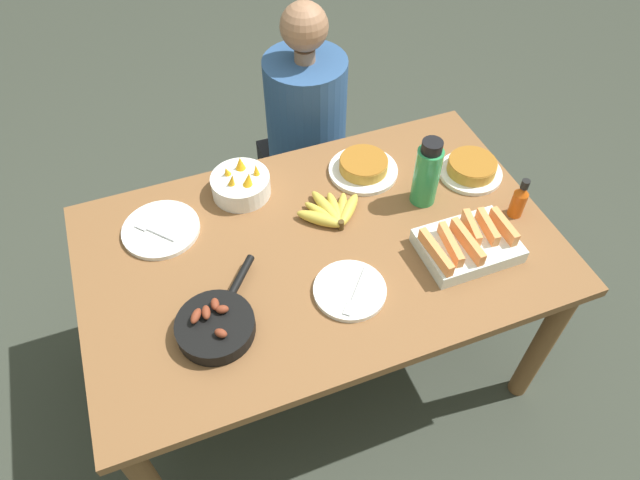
% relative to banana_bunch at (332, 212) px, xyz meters
% --- Properties ---
extents(ground_plane, '(14.00, 14.00, 0.00)m').
position_rel_banana_bunch_xyz_m(ground_plane, '(-0.08, -0.11, -0.75)').
color(ground_plane, '#383D33').
extents(dining_table, '(1.50, 0.93, 0.73)m').
position_rel_banana_bunch_xyz_m(dining_table, '(-0.08, -0.11, -0.12)').
color(dining_table, brown).
rests_on(dining_table, ground_plane).
extents(banana_bunch, '(0.24, 0.20, 0.04)m').
position_rel_banana_bunch_xyz_m(banana_bunch, '(0.00, 0.00, 0.00)').
color(banana_bunch, gold).
rests_on(banana_bunch, dining_table).
extents(melon_tray, '(0.30, 0.21, 0.10)m').
position_rel_banana_bunch_xyz_m(melon_tray, '(0.34, -0.29, 0.02)').
color(melon_tray, silver).
rests_on(melon_tray, dining_table).
extents(skillet, '(0.28, 0.32, 0.08)m').
position_rel_banana_bunch_xyz_m(skillet, '(-0.47, -0.29, 0.01)').
color(skillet, black).
rests_on(skillet, dining_table).
extents(frittata_plate_center, '(0.22, 0.22, 0.06)m').
position_rel_banana_bunch_xyz_m(frittata_plate_center, '(0.53, 0.01, 0.01)').
color(frittata_plate_center, white).
rests_on(frittata_plate_center, dining_table).
extents(frittata_plate_side, '(0.25, 0.25, 0.06)m').
position_rel_banana_bunch_xyz_m(frittata_plate_side, '(0.18, 0.16, 0.01)').
color(frittata_plate_side, white).
rests_on(frittata_plate_side, dining_table).
extents(empty_plate_near_front, '(0.25, 0.25, 0.02)m').
position_rel_banana_bunch_xyz_m(empty_plate_near_front, '(-0.55, 0.14, -0.01)').
color(empty_plate_near_front, white).
rests_on(empty_plate_near_front, dining_table).
extents(empty_plate_far_left, '(0.22, 0.22, 0.02)m').
position_rel_banana_bunch_xyz_m(empty_plate_far_left, '(-0.06, -0.31, -0.01)').
color(empty_plate_far_left, white).
rests_on(empty_plate_far_left, dining_table).
extents(fruit_bowl_mango, '(0.20, 0.20, 0.12)m').
position_rel_banana_bunch_xyz_m(fruit_bowl_mango, '(-0.25, 0.21, 0.02)').
color(fruit_bowl_mango, white).
rests_on(fruit_bowl_mango, dining_table).
extents(water_bottle, '(0.09, 0.09, 0.25)m').
position_rel_banana_bunch_xyz_m(water_bottle, '(0.32, -0.04, 0.10)').
color(water_bottle, '#2D9351').
rests_on(water_bottle, dining_table).
extents(hot_sauce_bottle, '(0.05, 0.05, 0.15)m').
position_rel_banana_bunch_xyz_m(hot_sauce_bottle, '(0.57, -0.21, 0.05)').
color(hot_sauce_bottle, '#C64C0F').
rests_on(hot_sauce_bottle, dining_table).
extents(person_figure, '(0.37, 0.37, 1.15)m').
position_rel_banana_bunch_xyz_m(person_figure, '(0.13, 0.63, -0.28)').
color(person_figure, black).
rests_on(person_figure, ground_plane).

